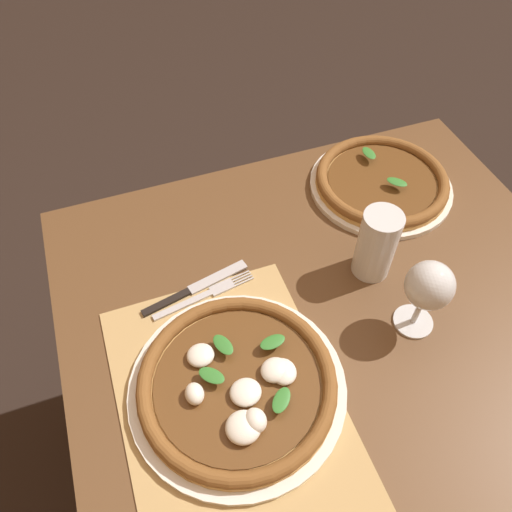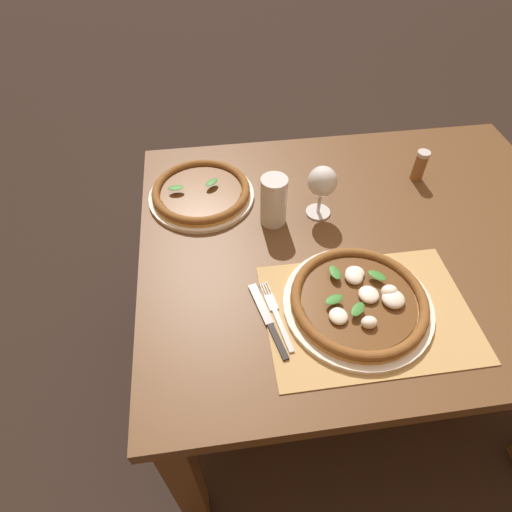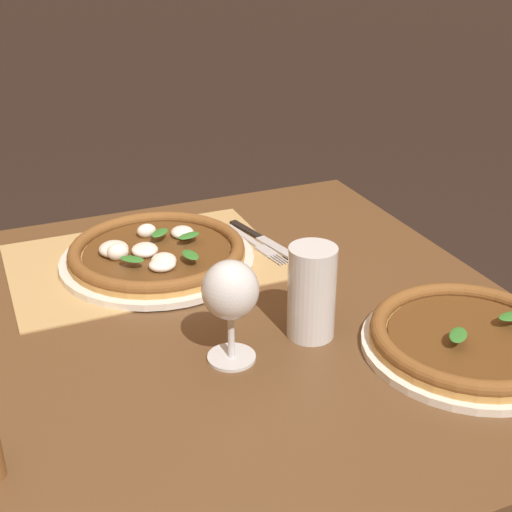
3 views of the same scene
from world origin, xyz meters
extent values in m
cube|color=brown|center=(0.00, 0.00, 0.72)|extent=(1.23, 0.98, 0.04)
cube|color=brown|center=(-0.56, -0.43, 0.35)|extent=(0.07, 0.07, 0.70)
cube|color=tan|center=(-0.08, -0.24, 0.74)|extent=(0.48, 0.34, 0.00)
cylinder|color=silver|center=(-0.10, -0.22, 0.75)|extent=(0.35, 0.35, 0.01)
cylinder|color=tan|center=(-0.10, -0.22, 0.76)|extent=(0.32, 0.32, 0.01)
torus|color=brown|center=(-0.10, -0.22, 0.77)|extent=(0.32, 0.32, 0.02)
cylinder|color=brown|center=(-0.10, -0.22, 0.77)|extent=(0.26, 0.26, 0.00)
ellipsoid|color=white|center=(-0.08, -0.22, 0.78)|extent=(0.05, 0.05, 0.02)
ellipsoid|color=white|center=(-0.09, -0.15, 0.78)|extent=(0.05, 0.04, 0.02)
ellipsoid|color=white|center=(-0.16, -0.26, 0.78)|extent=(0.04, 0.05, 0.02)
ellipsoid|color=white|center=(-0.10, -0.29, 0.78)|extent=(0.04, 0.03, 0.03)
ellipsoid|color=white|center=(-0.03, -0.24, 0.78)|extent=(0.05, 0.05, 0.03)
ellipsoid|color=white|center=(-0.10, -0.16, 0.78)|extent=(0.04, 0.05, 0.02)
ellipsoid|color=white|center=(-0.03, -0.22, 0.78)|extent=(0.04, 0.03, 0.03)
ellipsoid|color=#337A2D|center=(-0.04, -0.17, 0.79)|extent=(0.05, 0.05, 0.00)
ellipsoid|color=#337A2D|center=(-0.16, -0.22, 0.79)|extent=(0.05, 0.04, 0.00)
ellipsoid|color=#337A2D|center=(-0.12, -0.26, 0.79)|extent=(0.05, 0.05, 0.00)
ellipsoid|color=#337A2D|center=(-0.14, -0.15, 0.79)|extent=(0.03, 0.05, 0.00)
cylinder|color=silver|center=(-0.44, 0.22, 0.75)|extent=(0.31, 0.31, 0.01)
cylinder|color=tan|center=(-0.44, 0.22, 0.76)|extent=(0.29, 0.29, 0.01)
torus|color=brown|center=(-0.44, 0.22, 0.77)|extent=(0.29, 0.29, 0.02)
cylinder|color=brown|center=(-0.44, 0.22, 0.76)|extent=(0.23, 0.23, 0.00)
ellipsoid|color=#337A2D|center=(-0.51, 0.23, 0.78)|extent=(0.04, 0.02, 0.00)
ellipsoid|color=#337A2D|center=(-0.41, 0.24, 0.78)|extent=(0.05, 0.05, 0.00)
cylinder|color=silver|center=(-0.12, 0.11, 0.74)|extent=(0.07, 0.07, 0.00)
cylinder|color=silver|center=(-0.12, 0.11, 0.78)|extent=(0.01, 0.01, 0.06)
ellipsoid|color=silver|center=(-0.12, 0.11, 0.85)|extent=(0.08, 0.08, 0.08)
ellipsoid|color=#C17019|center=(-0.12, 0.11, 0.84)|extent=(0.07, 0.07, 0.05)
cylinder|color=silver|center=(-0.25, 0.10, 0.81)|extent=(0.07, 0.07, 0.15)
cylinder|color=black|center=(-0.25, 0.10, 0.80)|extent=(0.07, 0.07, 0.12)
cylinder|color=silver|center=(-0.25, 0.10, 0.86)|extent=(0.07, 0.07, 0.02)
cube|color=#B7B7BC|center=(-0.29, -0.26, 0.75)|extent=(0.03, 0.12, 0.00)
cube|color=#B7B7BC|center=(-0.30, -0.19, 0.75)|extent=(0.03, 0.05, 0.00)
cylinder|color=#B7B7BC|center=(-0.30, -0.14, 0.75)|extent=(0.01, 0.04, 0.00)
cylinder|color=#B7B7BC|center=(-0.30, -0.14, 0.75)|extent=(0.01, 0.04, 0.00)
cylinder|color=#B7B7BC|center=(-0.31, -0.14, 0.75)|extent=(0.01, 0.04, 0.00)
cylinder|color=#B7B7BC|center=(-0.32, -0.15, 0.75)|extent=(0.01, 0.04, 0.00)
cube|color=black|center=(-0.30, -0.29, 0.75)|extent=(0.03, 0.10, 0.01)
cube|color=#B7B7BC|center=(-0.32, -0.19, 0.75)|extent=(0.05, 0.12, 0.00)
camera|label=1|loc=(0.23, -0.31, 1.50)|focal=35.00mm
camera|label=2|loc=(-0.42, -0.77, 1.57)|focal=30.00mm
camera|label=3|loc=(0.18, 0.91, 1.32)|focal=50.00mm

